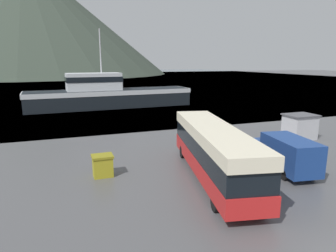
{
  "coord_description": "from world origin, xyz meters",
  "views": [
    {
      "loc": [
        -9.69,
        -6.08,
        7.21
      ],
      "look_at": [
        -1.46,
        16.61,
        2.0
      ],
      "focal_mm": 32.0,
      "sensor_mm": 36.0,
      "label": 1
    }
  ],
  "objects_px": {
    "storage_bin": "(103,165)",
    "dock_kiosk": "(300,127)",
    "delivery_van": "(285,152)",
    "fishing_boat": "(108,94)",
    "small_boat": "(86,100)",
    "tour_bus": "(213,149)"
  },
  "relations": [
    {
      "from": "storage_bin",
      "to": "dock_kiosk",
      "type": "height_order",
      "value": "dock_kiosk"
    },
    {
      "from": "delivery_van",
      "to": "storage_bin",
      "type": "distance_m",
      "value": 12.05
    },
    {
      "from": "fishing_boat",
      "to": "small_boat",
      "type": "bearing_deg",
      "value": -162.25
    },
    {
      "from": "dock_kiosk",
      "to": "storage_bin",
      "type": "bearing_deg",
      "value": -170.14
    },
    {
      "from": "dock_kiosk",
      "to": "delivery_van",
      "type": "bearing_deg",
      "value": -138.71
    },
    {
      "from": "tour_bus",
      "to": "dock_kiosk",
      "type": "distance_m",
      "value": 13.76
    },
    {
      "from": "tour_bus",
      "to": "fishing_boat",
      "type": "xyz_separation_m",
      "value": [
        -1.53,
        32.29,
        0.25
      ]
    },
    {
      "from": "tour_bus",
      "to": "delivery_van",
      "type": "xyz_separation_m",
      "value": [
        5.13,
        -0.5,
        -0.59
      ]
    },
    {
      "from": "delivery_van",
      "to": "dock_kiosk",
      "type": "relative_size",
      "value": 2.25
    },
    {
      "from": "small_boat",
      "to": "fishing_boat",
      "type": "bearing_deg",
      "value": -117.66
    },
    {
      "from": "fishing_boat",
      "to": "storage_bin",
      "type": "xyz_separation_m",
      "value": [
        -4.98,
        -29.68,
        -1.38
      ]
    },
    {
      "from": "tour_bus",
      "to": "small_boat",
      "type": "height_order",
      "value": "tour_bus"
    },
    {
      "from": "fishing_boat",
      "to": "dock_kiosk",
      "type": "distance_m",
      "value": 29.86
    },
    {
      "from": "delivery_van",
      "to": "fishing_boat",
      "type": "xyz_separation_m",
      "value": [
        -6.65,
        32.79,
        0.84
      ]
    },
    {
      "from": "storage_bin",
      "to": "dock_kiosk",
      "type": "distance_m",
      "value": 19.2
    },
    {
      "from": "delivery_van",
      "to": "small_boat",
      "type": "distance_m",
      "value": 41.51
    },
    {
      "from": "fishing_boat",
      "to": "storage_bin",
      "type": "distance_m",
      "value": 30.13
    },
    {
      "from": "tour_bus",
      "to": "storage_bin",
      "type": "distance_m",
      "value": 7.1
    },
    {
      "from": "tour_bus",
      "to": "dock_kiosk",
      "type": "relative_size",
      "value": 4.43
    },
    {
      "from": "tour_bus",
      "to": "delivery_van",
      "type": "height_order",
      "value": "tour_bus"
    },
    {
      "from": "tour_bus",
      "to": "small_boat",
      "type": "relative_size",
      "value": 2.03
    },
    {
      "from": "fishing_boat",
      "to": "storage_bin",
      "type": "relative_size",
      "value": 18.63
    }
  ]
}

